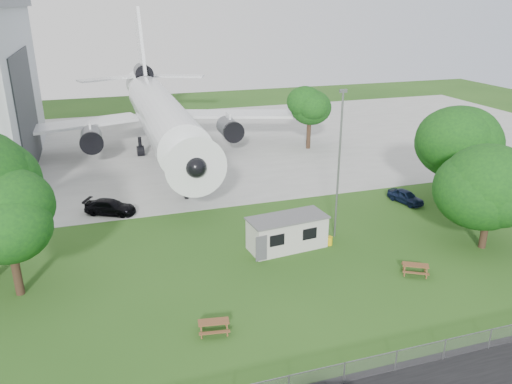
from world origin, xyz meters
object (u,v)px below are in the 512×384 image
object	(u,v)px
airliner	(159,112)
picnic_east	(414,274)
picnic_west	(214,332)
site_cabin	(287,232)

from	to	relation	value
airliner	picnic_east	distance (m)	39.56
picnic_west	site_cabin	bearing A→B (deg)	56.64
site_cabin	airliner	bearing A→B (deg)	100.64
picnic_west	picnic_east	xyz separation A→B (m)	(15.22, 2.20, 0.00)
site_cabin	picnic_west	bearing A→B (deg)	-132.12
picnic_west	picnic_east	distance (m)	15.37
airliner	picnic_east	bearing A→B (deg)	-70.78
site_cabin	picnic_east	size ratio (longest dim) A/B	3.82
site_cabin	picnic_east	bearing A→B (deg)	-42.77
picnic_west	picnic_east	bearing A→B (deg)	16.99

